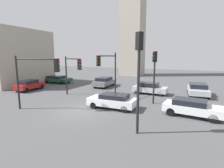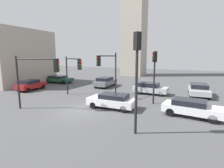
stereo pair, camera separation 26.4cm
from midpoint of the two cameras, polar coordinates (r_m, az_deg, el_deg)
ground_plane at (r=14.90m, az=-10.17°, el=-8.97°), size 103.83×103.83×0.00m
traffic_light_0 at (r=19.32m, az=-12.39°, el=5.15°), size 3.93×2.49×4.58m
traffic_light_1 at (r=19.20m, az=-1.10°, el=5.82°), size 0.92×3.14×5.01m
traffic_light_2 at (r=16.96m, az=14.19°, el=5.23°), size 0.49×0.45×5.04m
traffic_light_3 at (r=15.76m, az=-22.96°, el=3.83°), size 4.04×1.18×4.63m
traffic_light_4 at (r=9.98m, az=8.85°, el=6.06°), size 0.49×0.44×5.92m
car_0 at (r=15.50m, az=0.60°, el=-5.42°), size 4.31×2.10×1.30m
car_1 at (r=26.03m, az=-24.92°, el=-0.21°), size 2.12×4.14×1.43m
car_2 at (r=22.89m, az=26.96°, el=-1.56°), size 2.48×4.86×1.38m
car_3 at (r=14.75m, az=25.10°, el=-7.02°), size 4.35×2.17×1.31m
car_4 at (r=26.34m, az=-1.91°, el=0.78°), size 2.28×4.87×1.45m
car_5 at (r=21.73m, az=12.75°, el=-1.35°), size 4.11×1.89×1.39m
car_7 at (r=31.42m, az=-16.96°, el=1.61°), size 4.93×2.65×1.26m
building_flank at (r=36.15m, az=-32.34°, el=7.38°), size 15.58×9.91×8.74m
skyline_tower at (r=44.53m, az=7.73°, el=25.63°), size 4.97×4.97×34.58m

